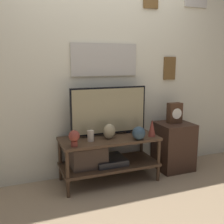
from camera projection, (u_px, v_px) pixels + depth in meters
name	position (u px, v px, depth m)	size (l,w,h in m)	color
ground_plane	(118.00, 191.00, 2.86)	(12.00, 12.00, 0.00)	#997F60
wall_back	(101.00, 64.00, 3.13)	(6.40, 0.08, 2.70)	beige
media_console	(102.00, 155.00, 3.03)	(1.13, 0.49, 0.53)	#422D1E
television	(109.00, 111.00, 3.08)	(0.93, 0.05, 0.57)	black
vase_urn_stoneware	(109.00, 131.00, 2.96)	(0.14, 0.10, 0.17)	tan
vase_slim_bronze	(152.00, 128.00, 3.06)	(0.09, 0.09, 0.20)	brown
vase_round_glass	(139.00, 133.00, 2.94)	(0.15, 0.15, 0.15)	#2D4251
candle_jar	(91.00, 136.00, 2.88)	(0.07, 0.07, 0.12)	#C1B29E
decorative_bust	(74.00, 137.00, 2.69)	(0.12, 0.12, 0.17)	brown
side_table	(173.00, 146.00, 3.42)	(0.44, 0.42, 0.61)	#382319
mantel_clock	(175.00, 113.00, 3.35)	(0.18, 0.11, 0.26)	#422819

